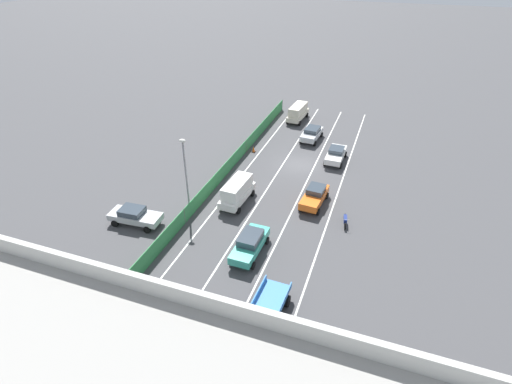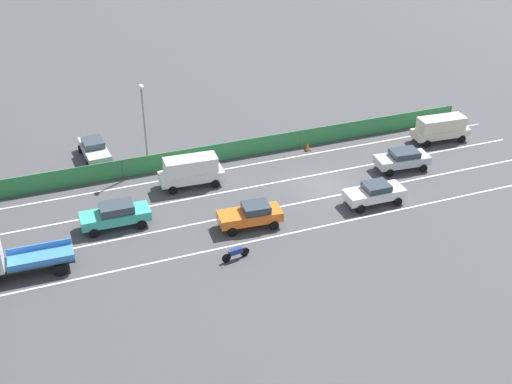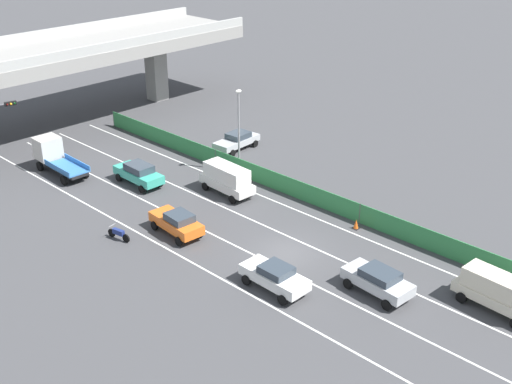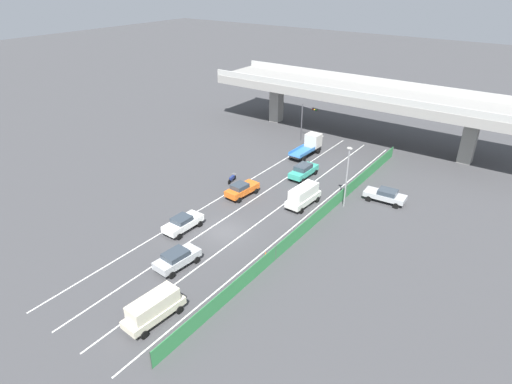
{
  "view_description": "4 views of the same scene",
  "coord_description": "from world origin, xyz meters",
  "views": [
    {
      "loc": [
        -8.77,
        38.53,
        21.05
      ],
      "look_at": [
        1.91,
        8.77,
        1.21
      ],
      "focal_mm": 28.0,
      "sensor_mm": 36.0,
      "label": 1
    },
    {
      "loc": [
        -39.65,
        20.57,
        25.23
      ],
      "look_at": [
        -2.71,
        6.5,
        2.23
      ],
      "focal_mm": 47.19,
      "sensor_mm": 36.0,
      "label": 2
    },
    {
      "loc": [
        -27.69,
        -23.75,
        21.66
      ],
      "look_at": [
        1.86,
        4.54,
        2.27
      ],
      "focal_mm": 45.14,
      "sensor_mm": 36.0,
      "label": 3
    },
    {
      "loc": [
        24.07,
        -28.38,
        23.71
      ],
      "look_at": [
        -1.55,
        7.46,
        0.91
      ],
      "focal_mm": 30.48,
      "sensor_mm": 36.0,
      "label": 4
    }
  ],
  "objects": [
    {
      "name": "traffic_cone",
      "position": [
        5.85,
        -1.36,
        0.34
      ],
      "size": [
        0.47,
        0.47,
        0.72
      ],
      "color": "orange",
      "rests_on": "ground"
    },
    {
      "name": "car_sedan_white",
      "position": [
        -3.66,
        -2.28,
        0.88
      ],
      "size": [
        2.03,
        4.39,
        1.59
      ],
      "color": "white",
      "rests_on": "ground"
    },
    {
      "name": "flatbed_truck_blue",
      "position": [
        -3.31,
        23.1,
        1.38
      ],
      "size": [
        2.34,
        5.95,
        2.73
      ],
      "color": "black",
      "rests_on": "ground"
    },
    {
      "name": "lane_line_left_edge",
      "position": [
        -5.12,
        6.45,
        0.0
      ],
      "size": [
        0.14,
        48.91,
        0.01
      ],
      "primitive_type": "cube",
      "color": "silver",
      "rests_on": "ground"
    },
    {
      "name": "car_taxi_orange",
      "position": [
        -3.33,
        7.09,
        0.92
      ],
      "size": [
        2.21,
        4.45,
        1.68
      ],
      "color": "orange",
      "rests_on": "ground"
    },
    {
      "name": "lane_line_mid_left",
      "position": [
        -1.71,
        6.45,
        0.0
      ],
      "size": [
        0.14,
        48.91,
        0.01
      ],
      "primitive_type": "cube",
      "color": "silver",
      "rests_on": "ground"
    },
    {
      "name": "car_van_cream",
      "position": [
        3.49,
        -12.7,
        1.23
      ],
      "size": [
        2.21,
        4.99,
        2.16
      ],
      "color": "beige",
      "rests_on": "ground"
    },
    {
      "name": "car_taxi_teal",
      "position": [
        -0.08,
        15.72,
        0.95
      ],
      "size": [
        2.04,
        4.73,
        1.73
      ],
      "color": "teal",
      "rests_on": "ground"
    },
    {
      "name": "lane_line_mid_right",
      "position": [
        1.71,
        6.45,
        0.0
      ],
      "size": [
        0.14,
        48.91,
        0.01
      ],
      "primitive_type": "cube",
      "color": "silver",
      "rests_on": "ground"
    },
    {
      "name": "green_fence",
      "position": [
        6.7,
        6.45,
        0.75
      ],
      "size": [
        0.1,
        45.01,
        1.5
      ],
      "color": "#338447",
      "rests_on": "ground"
    },
    {
      "name": "ground_plane",
      "position": [
        0.0,
        0.0,
        0.0
      ],
      "size": [
        300.0,
        300.0,
        0.0
      ],
      "primitive_type": "plane",
      "color": "#424244"
    },
    {
      "name": "street_lamp",
      "position": [
        7.4,
        11.79,
        4.29
      ],
      "size": [
        0.6,
        0.36,
        7.06
      ],
      "color": "gray",
      "rests_on": "ground"
    },
    {
      "name": "parked_wagon_silver",
      "position": [
        10.75,
        15.45,
        0.87
      ],
      "size": [
        4.69,
        2.24,
        1.55
      ],
      "color": "#B2B5B7",
      "rests_on": "ground"
    },
    {
      "name": "car_sedan_silver",
      "position": [
        0.17,
        -6.95,
        0.91
      ],
      "size": [
        2.3,
        4.37,
        1.61
      ],
      "color": "#B7BABC",
      "rests_on": "ground"
    },
    {
      "name": "car_van_white",
      "position": [
        3.59,
        9.33,
        1.3
      ],
      "size": [
        2.18,
        4.9,
        2.31
      ],
      "color": "silver",
      "rests_on": "ground"
    },
    {
      "name": "lane_line_right_edge",
      "position": [
        5.12,
        6.45,
        0.0
      ],
      "size": [
        0.14,
        48.91,
        0.01
      ],
      "primitive_type": "cube",
      "color": "silver",
      "rests_on": "ground"
    },
    {
      "name": "motorcycle",
      "position": [
        -6.58,
        9.36,
        0.46
      ],
      "size": [
        0.61,
        1.94,
        0.93
      ],
      "color": "black",
      "rests_on": "ground"
    }
  ]
}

